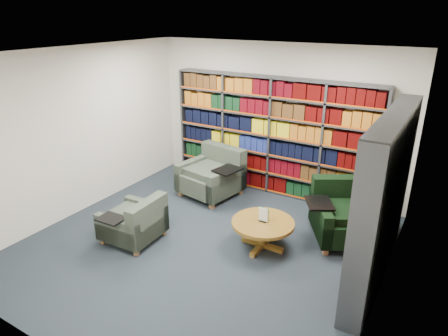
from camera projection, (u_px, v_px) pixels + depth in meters
The scene contains 7 objects.
room_shell at pixel (202, 158), 5.54m from camera, with size 5.02×5.02×2.82m.
bookshelf_back at pixel (271, 136), 7.52m from camera, with size 4.00×0.28×2.20m.
bookshelf_right at pixel (384, 200), 5.01m from camera, with size 0.28×2.50×2.20m.
chair_teal_left at pixel (214, 176), 7.63m from camera, with size 1.25×1.14×0.90m.
chair_green_right at pixel (346, 216), 6.15m from camera, with size 1.34×1.34×0.89m.
chair_teal_front at pixel (136, 224), 6.07m from camera, with size 0.82×0.95×0.72m.
coffee_table at pixel (263, 227), 5.87m from camera, with size 0.92×0.92×0.65m.
Camera 1 is at (2.94, -4.30, 3.32)m, focal length 32.00 mm.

